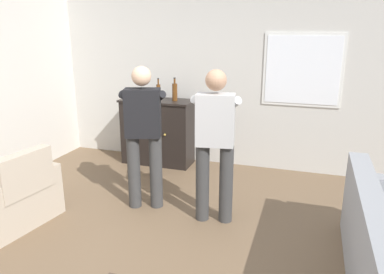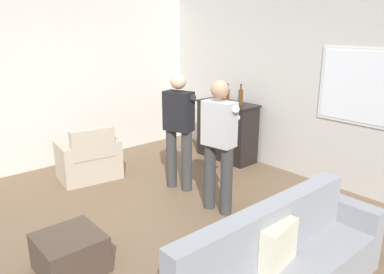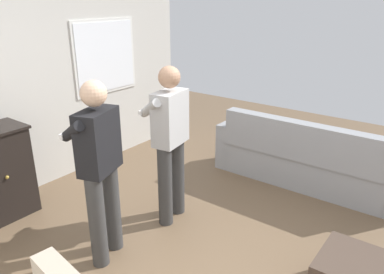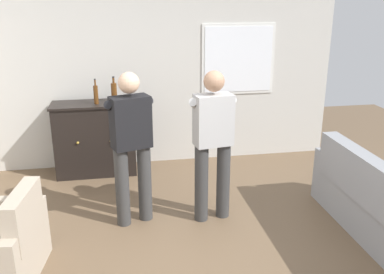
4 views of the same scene
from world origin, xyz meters
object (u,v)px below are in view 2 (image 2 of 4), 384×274
ottoman (70,253)px  bottle_liquor_amber (228,96)px  couch (279,274)px  bottle_wine_green (241,97)px  person_standing_right (219,141)px  sideboard_cabinet (227,131)px  person_standing_left (179,126)px  armchair (89,161)px

ottoman → bottle_liquor_amber: bearing=109.5°
couch → bottle_wine_green: bearing=137.4°
couch → ottoman: bearing=-146.7°
person_standing_right → couch: bearing=-28.9°
couch → person_standing_right: size_ratio=1.42×
person_standing_right → sideboard_cabinet: bearing=131.0°
ottoman → person_standing_right: 2.09m
couch → sideboard_cabinet: size_ratio=2.12×
sideboard_cabinet → person_standing_right: 2.06m
bottle_wine_green → couch: bearing=-42.6°
couch → person_standing_left: bearing=158.9°
armchair → person_standing_right: size_ratio=0.57×
bottle_wine_green → ottoman: (0.97, -3.48, -0.97)m
armchair → sideboard_cabinet: bearing=72.1°
couch → person_standing_left: 2.69m
bottle_wine_green → bottle_liquor_amber: size_ratio=1.03×
couch → person_standing_right: 1.91m
bottle_wine_green → person_standing_left: person_standing_left is taller
couch → person_standing_left: size_ratio=1.42×
bottle_liquor_amber → person_standing_right: person_standing_right is taller
bottle_liquor_amber → person_standing_right: (1.27, -1.46, -0.21)m
couch → bottle_liquor_amber: size_ratio=7.02×
armchair → bottle_liquor_amber: bottle_liquor_amber is taller
sideboard_cabinet → bottle_liquor_amber: size_ratio=3.31×
armchair → person_standing_right: person_standing_right is taller
couch → person_standing_left: person_standing_left is taller
person_standing_left → armchair: bearing=-145.1°
sideboard_cabinet → bottle_wine_green: bottle_wine_green is taller
sideboard_cabinet → person_standing_left: person_standing_left is taller
armchair → person_standing_right: bearing=20.3°
person_standing_right → bottle_wine_green: bearing=124.0°
ottoman → person_standing_left: 2.31m
person_standing_left → couch: bearing=-21.1°
armchair → bottle_liquor_amber: 2.51m
sideboard_cabinet → person_standing_right: size_ratio=0.67×
ottoman → person_standing_left: size_ratio=0.35×
sideboard_cabinet → person_standing_right: bearing=-49.0°
bottle_liquor_amber → person_standing_left: person_standing_left is taller
bottle_liquor_amber → armchair: bearing=-109.5°
bottle_wine_green → armchair: bearing=-114.2°
couch → person_standing_left: (-2.45, 0.95, 0.60)m
armchair → sideboard_cabinet: sideboard_cabinet is taller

